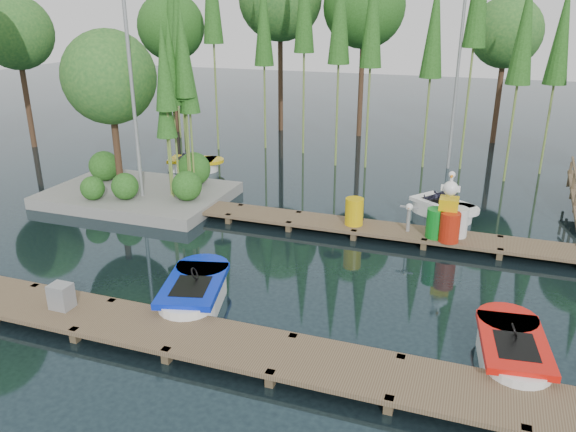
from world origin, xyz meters
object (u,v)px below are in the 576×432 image
(boat_yellow_far, at_px, (194,164))
(yellow_barrel, at_px, (354,212))
(boat_blue, at_px, (195,293))
(boat_red, at_px, (512,352))
(utility_cabinet, at_px, (61,296))
(drum_cluster, at_px, (448,219))
(island, at_px, (128,109))

(boat_yellow_far, relative_size, yellow_barrel, 3.15)
(boat_blue, relative_size, yellow_barrel, 3.69)
(boat_blue, xyz_separation_m, boat_red, (6.85, -0.04, -0.01))
(utility_cabinet, relative_size, drum_cluster, 0.29)
(island, height_order, utility_cabinet, island)
(boat_yellow_far, bearing_deg, yellow_barrel, -21.90)
(drum_cluster, bearing_deg, yellow_barrel, 176.81)
(island, distance_m, drum_cluster, 11.20)
(yellow_barrel, bearing_deg, island, 174.49)
(utility_cabinet, distance_m, yellow_barrel, 8.51)
(utility_cabinet, bearing_deg, boat_blue, 33.81)
(utility_cabinet, height_order, drum_cluster, drum_cluster)
(utility_cabinet, relative_size, yellow_barrel, 0.68)
(island, bearing_deg, utility_cabinet, -66.73)
(boat_blue, bearing_deg, yellow_barrel, 51.11)
(yellow_barrel, bearing_deg, boat_blue, -114.55)
(island, bearing_deg, yellow_barrel, -5.51)
(boat_yellow_far, relative_size, drum_cluster, 1.33)
(boat_blue, xyz_separation_m, drum_cluster, (5.19, 5.26, 0.60))
(boat_red, xyz_separation_m, yellow_barrel, (-4.38, 5.45, 0.45))
(boat_red, distance_m, boat_yellow_far, 15.90)
(boat_blue, distance_m, utility_cabinet, 2.87)
(boat_blue, relative_size, boat_yellow_far, 1.17)
(island, height_order, boat_blue, island)
(boat_red, relative_size, boat_yellow_far, 1.08)
(boat_blue, height_order, drum_cluster, drum_cluster)
(boat_yellow_far, xyz_separation_m, yellow_barrel, (7.93, -4.61, 0.46))
(utility_cabinet, bearing_deg, boat_yellow_far, 104.91)
(island, xyz_separation_m, yellow_barrel, (8.19, -0.79, -2.47))
(boat_red, xyz_separation_m, boat_yellow_far, (-12.32, 10.06, -0.00))
(drum_cluster, bearing_deg, boat_yellow_far, 155.94)
(boat_blue, relative_size, boat_red, 1.09)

